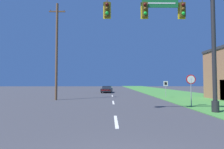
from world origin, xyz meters
name	(u,v)px	position (x,y,z in m)	size (l,w,h in m)	color
grass_verge_right	(168,92)	(10.50, 30.00, 0.02)	(10.00, 110.00, 0.04)	#428438
road_center_line	(112,96)	(0.00, 22.00, 0.01)	(0.16, 34.80, 0.01)	silver
signal_mast	(182,32)	(4.35, 8.37, 5.17)	(7.99, 0.47, 8.30)	#232326
car_ahead	(107,89)	(-0.92, 29.99, 0.60)	(2.17, 4.63, 1.19)	black
stop_sign	(191,83)	(6.16, 11.17, 1.86)	(0.76, 0.07, 2.50)	gray
route_sign_post	(166,85)	(6.65, 19.06, 1.53)	(0.55, 0.06, 2.03)	gray
utility_pole_near	(57,50)	(-6.21, 16.43, 5.52)	(1.80, 0.26, 10.71)	brown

